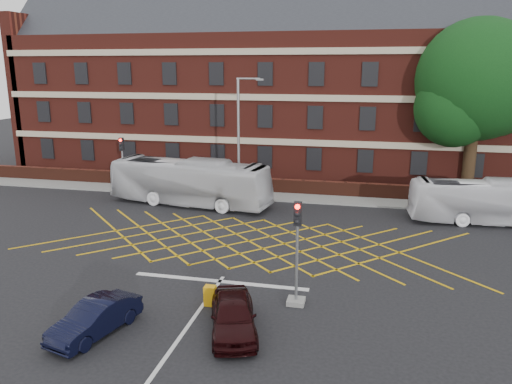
% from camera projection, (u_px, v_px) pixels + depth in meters
% --- Properties ---
extents(ground, '(120.00, 120.00, 0.00)m').
position_uv_depth(ground, '(240.00, 254.00, 25.59)').
color(ground, black).
rests_on(ground, ground).
extents(victorian_building, '(51.00, 12.17, 20.40)m').
position_uv_depth(victorian_building, '(304.00, 84.00, 44.45)').
color(victorian_building, '#5A1E17').
rests_on(victorian_building, ground).
extents(boundary_wall, '(56.00, 0.50, 1.10)m').
position_uv_depth(boundary_wall, '(283.00, 186.00, 37.76)').
color(boundary_wall, '#451C12').
rests_on(boundary_wall, ground).
extents(far_pavement, '(60.00, 3.00, 0.12)m').
position_uv_depth(far_pavement, '(280.00, 196.00, 36.93)').
color(far_pavement, slate).
rests_on(far_pavement, ground).
extents(box_junction_hatching, '(8.22, 8.22, 0.02)m').
position_uv_depth(box_junction_hatching, '(249.00, 241.00, 27.48)').
color(box_junction_hatching, '#CC990C').
rests_on(box_junction_hatching, ground).
extents(stop_line, '(8.00, 0.30, 0.02)m').
position_uv_depth(stop_line, '(220.00, 281.00, 22.28)').
color(stop_line, silver).
rests_on(stop_line, ground).
extents(centre_line, '(0.15, 14.00, 0.02)m').
position_uv_depth(centre_line, '(162.00, 363.00, 16.13)').
color(centre_line, silver).
rests_on(centre_line, ground).
extents(bus_left, '(11.74, 4.43, 3.19)m').
position_uv_depth(bus_left, '(190.00, 182.00, 34.45)').
color(bus_left, silver).
rests_on(bus_left, ground).
extents(bus_right, '(9.89, 3.03, 2.71)m').
position_uv_depth(bus_right, '(492.00, 202.00, 30.32)').
color(bus_right, white).
rests_on(bus_right, ground).
extents(car_navy, '(2.21, 3.90, 1.22)m').
position_uv_depth(car_navy, '(95.00, 318.00, 17.78)').
color(car_navy, black).
rests_on(car_navy, ground).
extents(car_maroon, '(2.73, 4.26, 1.35)m').
position_uv_depth(car_maroon, '(233.00, 315.00, 17.88)').
color(car_maroon, black).
rests_on(car_maroon, ground).
extents(deciduous_tree, '(8.68, 8.68, 12.78)m').
position_uv_depth(deciduous_tree, '(476.00, 88.00, 35.61)').
color(deciduous_tree, black).
rests_on(deciduous_tree, ground).
extents(traffic_light_near, '(0.70, 0.70, 4.27)m').
position_uv_depth(traffic_light_near, '(297.00, 263.00, 19.77)').
color(traffic_light_near, slate).
rests_on(traffic_light_near, ground).
extents(traffic_light_far, '(0.70, 0.70, 4.27)m').
position_uv_depth(traffic_light_far, '(123.00, 171.00, 37.20)').
color(traffic_light_far, slate).
rests_on(traffic_light_far, ground).
extents(street_lamp, '(2.25, 1.00, 8.63)m').
position_uv_depth(street_lamp, '(240.00, 161.00, 34.76)').
color(street_lamp, slate).
rests_on(street_lamp, ground).
extents(direction_signs, '(1.10, 0.16, 2.20)m').
position_uv_depth(direction_signs, '(125.00, 172.00, 38.72)').
color(direction_signs, gray).
rests_on(direction_signs, ground).
extents(utility_cabinet, '(0.46, 0.36, 0.82)m').
position_uv_depth(utility_cabinet, '(210.00, 296.00, 19.99)').
color(utility_cabinet, '#EDA30D').
rests_on(utility_cabinet, ground).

